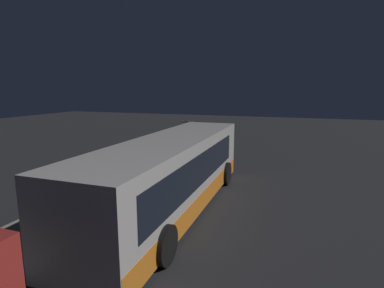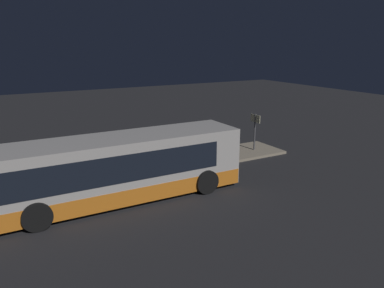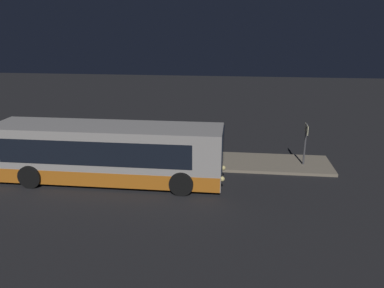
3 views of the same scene
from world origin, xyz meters
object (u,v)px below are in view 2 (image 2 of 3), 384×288
object	(u,v)px
suitcase	(145,156)
sign_post	(255,126)
passenger_waiting	(151,147)
bus_lead	(115,170)
passenger_boarding	(136,152)

from	to	relation	value
suitcase	sign_post	bearing A→B (deg)	-9.59
passenger_waiting	sign_post	size ratio (longest dim) A/B	0.77
bus_lead	suitcase	distance (m)	5.21
bus_lead	passenger_waiting	world-z (taller)	bus_lead
bus_lead	sign_post	bearing A→B (deg)	16.78
bus_lead	suitcase	bearing A→B (deg)	53.72
bus_lead	sign_post	distance (m)	10.31
passenger_boarding	suitcase	size ratio (longest dim) A/B	2.00
passenger_boarding	passenger_waiting	bearing A→B (deg)	-61.74
suitcase	bus_lead	bearing A→B (deg)	-126.28
bus_lead	passenger_waiting	distance (m)	4.81
sign_post	passenger_boarding	bearing A→B (deg)	177.96
bus_lead	sign_post	xyz separation A→B (m)	(9.87, 2.98, 0.25)
passenger_boarding	suitcase	distance (m)	1.38
passenger_waiting	sign_post	xyz separation A→B (m)	(6.68, -0.61, 0.56)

